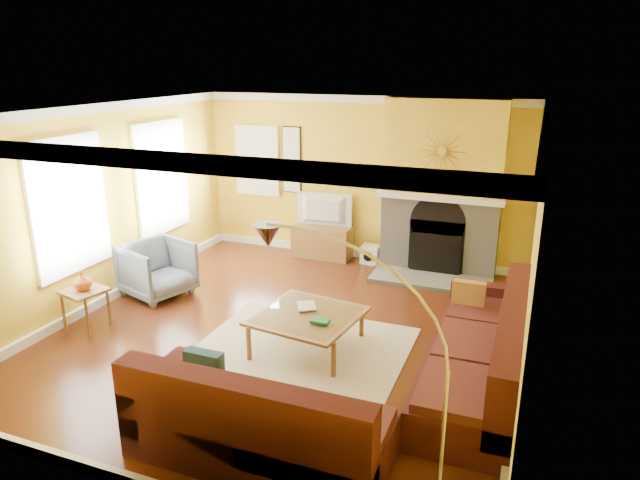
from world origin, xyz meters
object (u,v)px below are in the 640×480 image
at_px(armchair, 157,269).
at_px(media_console, 322,242).
at_px(arc_lamp, 361,384).
at_px(coffee_table, 308,331).
at_px(sectional_sofa, 361,344).
at_px(side_table, 86,309).

bearing_deg(armchair, media_console, -15.42).
bearing_deg(arc_lamp, coffee_table, 120.83).
height_order(sectional_sofa, side_table, sectional_sofa).
relative_size(coffee_table, media_console, 1.13).
height_order(armchair, side_table, armchair).
bearing_deg(media_console, arc_lamp, -66.42).
relative_size(media_console, arc_lamp, 0.46).
bearing_deg(sectional_sofa, coffee_table, 147.99).
relative_size(coffee_table, side_table, 2.18).
relative_size(sectional_sofa, coffee_table, 3.31).
distance_m(coffee_table, arc_lamp, 2.70).
bearing_deg(armchair, arc_lamp, -108.27).
bearing_deg(arc_lamp, armchair, 143.46).
xyz_separation_m(sectional_sofa, media_console, (-1.80, 3.60, -0.18)).
height_order(coffee_table, armchair, armchair).
bearing_deg(arc_lamp, sectional_sofa, 106.80).
height_order(armchair, arc_lamp, arc_lamp).
xyz_separation_m(coffee_table, arc_lamp, (1.31, -2.20, 0.86)).
distance_m(armchair, side_table, 1.22).
relative_size(armchair, arc_lamp, 0.40).
xyz_separation_m(side_table, arc_lamp, (4.11, -1.70, 0.82)).
height_order(side_table, arc_lamp, arc_lamp).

